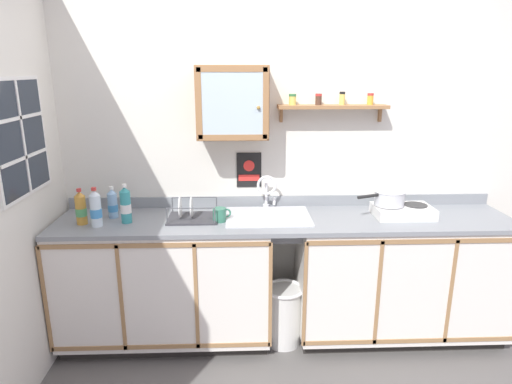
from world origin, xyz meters
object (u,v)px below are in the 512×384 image
Objects in this scene: mug at (220,215)px; dish_rack at (192,215)px; hot_plate_stove at (403,211)px; bottle_water_clear_2 at (96,209)px; bottle_juice_amber_1 at (81,209)px; warning_sign at (249,170)px; trash_bin at (284,314)px; bottle_water_blue_3 at (113,204)px; bottle_detergent_teal_0 at (126,206)px; sink at (268,221)px; wall_cabinet at (233,102)px; saucepan at (389,197)px.

dish_rack is at bearing 165.42° from mug.
bottle_water_clear_2 is (-2.08, -0.12, 0.08)m from hot_plate_stove.
bottle_juice_amber_1 is 0.95× the size of warning_sign.
mug is 0.87m from trash_bin.
bottle_detergent_teal_0 is at bearing -43.17° from bottle_water_blue_3.
warning_sign is (0.21, 0.33, 0.23)m from mug.
mug is (-0.33, -0.08, 0.08)m from sink.
warning_sign is at bearing 123.52° from trash_bin.
mug is at bearing 1.20° from bottle_juice_amber_1.
dish_rack is at bearing 172.91° from trash_bin.
hot_plate_stove is 2.09m from bottle_water_clear_2.
mug is 0.26× the size of wall_cabinet.
wall_cabinet is (-1.18, 0.15, 0.74)m from hot_plate_stove.
bottle_water_clear_2 is at bearing -158.61° from warning_sign.
bottle_detergent_teal_0 is 1.35m from trash_bin.
mug is (-1.28, -0.05, 0.01)m from hot_plate_stove.
saucepan is at bearing 3.49° from mug.
mug is at bearing -176.51° from saucepan.
hot_plate_stove is 1.64× the size of bottle_juice_amber_1.
saucepan is 1.38m from dish_rack.
warning_sign is at bearing 58.13° from mug.
wall_cabinet is 1.89× the size of warning_sign.
bottle_water_blue_3 is at bearing -166.84° from warning_sign.
sink is 0.86m from saucepan.
wall_cabinet reaches higher than hot_plate_stove.
bottle_water_blue_3 is at bearing 178.61° from sink.
dish_rack reaches higher than hot_plate_stove.
warning_sign is (0.11, 0.13, -0.50)m from wall_cabinet.
mug is 0.45m from warning_sign.
dish_rack is 0.98m from trash_bin.
bottle_detergent_teal_0 reaches higher than saucepan.
trash_bin is (-0.73, -0.10, -0.84)m from saucepan.
bottle_juice_amber_1 is 1.95× the size of mug.
hot_plate_stove is 1.55× the size of warning_sign.
bottle_detergent_teal_0 is 0.63m from mug.
sink is at bearing 13.94° from mug.
mug is 0.49× the size of warning_sign.
bottle_water_blue_3 is 0.55m from dish_rack.
warning_sign is (0.40, 0.28, 0.25)m from dish_rack.
bottle_juice_amber_1 is 0.50× the size of wall_cabinet.
dish_rack is (-1.47, -0.00, -0.01)m from hot_plate_stove.
hot_plate_stove is at bearing 5.60° from trash_bin.
bottle_water_clear_2 is at bearing -176.74° from hot_plate_stove.
bottle_detergent_teal_0 is at bearing -158.17° from warning_sign.
wall_cabinet reaches higher than bottle_detergent_teal_0.
saucepan is 1.92m from bottle_water_blue_3.
wall_cabinet is at bearing 172.88° from hot_plate_stove.
bottle_water_blue_3 is at bearing 136.83° from bottle_detergent_teal_0.
wall_cabinet is at bearing 64.97° from mug.
bottle_water_clear_2 is at bearing -169.12° from dish_rack.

